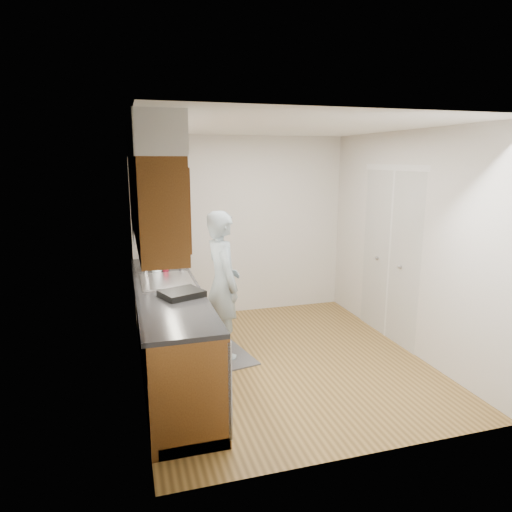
{
  "coord_description": "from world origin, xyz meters",
  "views": [
    {
      "loc": [
        -1.6,
        -4.44,
        2.18
      ],
      "look_at": [
        -0.22,
        0.25,
        1.14
      ],
      "focal_mm": 32.0,
      "sensor_mm": 36.0,
      "label": 1
    }
  ],
  "objects_px": {
    "person": "(223,275)",
    "soap_bottle_b": "(161,262)",
    "dish_rack": "(182,294)",
    "soap_bottle_a": "(156,260)",
    "steel_can": "(182,263)",
    "soda_can": "(166,266)"
  },
  "relations": [
    {
      "from": "dish_rack",
      "to": "soda_can",
      "type": "bearing_deg",
      "value": 71.66
    },
    {
      "from": "person",
      "to": "dish_rack",
      "type": "distance_m",
      "value": 0.86
    },
    {
      "from": "soda_can",
      "to": "steel_can",
      "type": "distance_m",
      "value": 0.21
    },
    {
      "from": "soap_bottle_b",
      "to": "steel_can",
      "type": "xyz_separation_m",
      "value": [
        0.23,
        -0.03,
        -0.02
      ]
    },
    {
      "from": "person",
      "to": "soda_can",
      "type": "relative_size",
      "value": 15.08
    },
    {
      "from": "soap_bottle_a",
      "to": "soda_can",
      "type": "relative_size",
      "value": 2.39
    },
    {
      "from": "soap_bottle_b",
      "to": "steel_can",
      "type": "distance_m",
      "value": 0.24
    },
    {
      "from": "soap_bottle_b",
      "to": "dish_rack",
      "type": "relative_size",
      "value": 0.5
    },
    {
      "from": "soap_bottle_a",
      "to": "steel_can",
      "type": "distance_m",
      "value": 0.32
    },
    {
      "from": "soap_bottle_b",
      "to": "soda_can",
      "type": "height_order",
      "value": "soap_bottle_b"
    },
    {
      "from": "person",
      "to": "soap_bottle_b",
      "type": "xyz_separation_m",
      "value": [
        -0.62,
        0.42,
        0.09
      ]
    },
    {
      "from": "soap_bottle_b",
      "to": "dish_rack",
      "type": "distance_m",
      "value": 1.11
    },
    {
      "from": "soap_bottle_a",
      "to": "person",
      "type": "bearing_deg",
      "value": -23.83
    },
    {
      "from": "steel_can",
      "to": "dish_rack",
      "type": "xyz_separation_m",
      "value": [
        -0.14,
        -1.08,
        -0.04
      ]
    },
    {
      "from": "dish_rack",
      "to": "steel_can",
      "type": "bearing_deg",
      "value": 61.04
    },
    {
      "from": "person",
      "to": "dish_rack",
      "type": "xyz_separation_m",
      "value": [
        -0.53,
        -0.68,
        0.03
      ]
    },
    {
      "from": "soap_bottle_b",
      "to": "steel_can",
      "type": "height_order",
      "value": "soap_bottle_b"
    },
    {
      "from": "steel_can",
      "to": "dish_rack",
      "type": "distance_m",
      "value": 1.09
    },
    {
      "from": "person",
      "to": "soap_bottle_b",
      "type": "height_order",
      "value": "person"
    },
    {
      "from": "dish_rack",
      "to": "soap_bottle_a",
      "type": "bearing_deg",
      "value": 77.46
    },
    {
      "from": "person",
      "to": "soda_can",
      "type": "bearing_deg",
      "value": 55.12
    },
    {
      "from": "soap_bottle_b",
      "to": "soda_can",
      "type": "xyz_separation_m",
      "value": [
        0.04,
        -0.11,
        -0.03
      ]
    }
  ]
}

